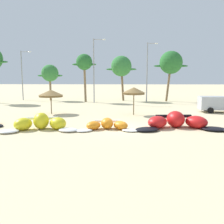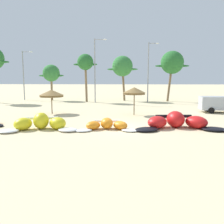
{
  "view_description": "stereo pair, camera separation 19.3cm",
  "coord_description": "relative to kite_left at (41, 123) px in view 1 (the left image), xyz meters",
  "views": [
    {
      "loc": [
        -0.23,
        -19.38,
        3.98
      ],
      "look_at": [
        -0.93,
        2.0,
        1.0
      ],
      "focal_mm": 39.57,
      "sensor_mm": 36.0,
      "label": 1
    },
    {
      "loc": [
        -0.04,
        -19.37,
        3.98
      ],
      "look_at": [
        -0.93,
        2.0,
        1.0
      ],
      "focal_mm": 39.57,
      "sensor_mm": 36.0,
      "label": 2
    }
  ],
  "objects": [
    {
      "name": "palm_center_right",
      "position": [
        14.58,
        23.7,
        5.95
      ],
      "size": [
        5.71,
        3.81,
        8.41
      ],
      "color": "brown",
      "rests_on": "ground"
    },
    {
      "name": "palm_left_of_gap",
      "position": [
        0.25,
        22.25,
        5.88
      ],
      "size": [
        3.94,
        2.63,
        7.84
      ],
      "color": "#7F6647",
      "rests_on": "ground"
    },
    {
      "name": "parked_van",
      "position": [
        17.85,
        10.19,
        0.6
      ],
      "size": [
        5.41,
        2.4,
        1.84
      ],
      "color": "#B2B7BC",
      "rests_on": "ground"
    },
    {
      "name": "palm_center_left",
      "position": [
        6.31,
        24.7,
        5.4
      ],
      "size": [
        5.3,
        3.53,
        7.73
      ],
      "color": "brown",
      "rests_on": "ground"
    },
    {
      "name": "beach_umbrella_middle",
      "position": [
        7.58,
        7.89,
        2.1
      ],
      "size": [
        2.4,
        2.4,
        2.98
      ],
      "color": "brown",
      "rests_on": "ground"
    },
    {
      "name": "kite_center",
      "position": [
        10.64,
        1.0,
        0.01
      ],
      "size": [
        7.34,
        3.58,
        1.31
      ],
      "color": "black",
      "rests_on": "ground"
    },
    {
      "name": "kite_left_of_center",
      "position": [
        5.12,
        0.27,
        -0.15
      ],
      "size": [
        5.0,
        2.42,
        0.87
      ],
      "color": "white",
      "rests_on": "ground"
    },
    {
      "name": "palm_left",
      "position": [
        -6.16,
        24.72,
        4.22
      ],
      "size": [
        4.42,
        2.95,
        6.25
      ],
      "color": "#7F6647",
      "rests_on": "ground"
    },
    {
      "name": "kite_left",
      "position": [
        0.0,
        0.0,
        0.0
      ],
      "size": [
        6.02,
        3.18,
        1.28
      ],
      "color": "white",
      "rests_on": "ground"
    },
    {
      "name": "ground_plane",
      "position": [
        6.34,
        0.9,
        -0.49
      ],
      "size": [
        260.0,
        260.0,
        0.0
      ],
      "primitive_type": "plane",
      "color": "beige"
    },
    {
      "name": "lamppost_west_center",
      "position": [
        2.08,
        21.12,
        5.11
      ],
      "size": [
        2.03,
        0.24,
        10.05
      ],
      "color": "gray",
      "rests_on": "ground"
    },
    {
      "name": "lamppost_west",
      "position": [
        -11.15,
        25.21,
        4.38
      ],
      "size": [
        1.93,
        0.24,
        8.65
      ],
      "color": "gray",
      "rests_on": "ground"
    },
    {
      "name": "beach_umbrella_near_van",
      "position": [
        -1.52,
        8.46,
        1.78
      ],
      "size": [
        2.71,
        2.71,
        2.67
      ],
      "color": "brown",
      "rests_on": "ground"
    },
    {
      "name": "lamppost_east_center",
      "position": [
        10.57,
        21.88,
        4.82
      ],
      "size": [
        1.76,
        0.24,
        9.53
      ],
      "color": "gray",
      "rests_on": "ground"
    }
  ]
}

